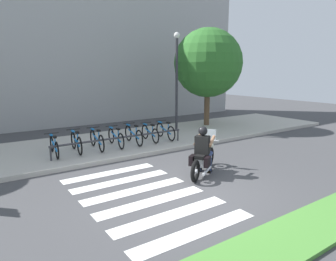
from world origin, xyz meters
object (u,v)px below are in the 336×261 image
(motorcycle, at_px, (204,158))
(bicycle_1, at_px, (76,142))
(street_lamp, at_px, (177,74))
(tree_near_rack, at_px, (208,63))
(rider, at_px, (203,147))
(bike_rack, at_px, (122,138))
(bicycle_6, at_px, (165,131))
(bicycle_3, at_px, (116,137))
(bicycle_2, at_px, (97,140))
(bicycle_5, at_px, (150,133))
(bicycle_0, at_px, (54,146))
(bicycle_4, at_px, (134,135))

(motorcycle, distance_m, bicycle_1, 4.62)
(street_lamp, xyz_separation_m, tree_near_rack, (2.27, 0.40, 0.55))
(rider, bearing_deg, bike_rack, 105.68)
(rider, distance_m, bicycle_6, 4.15)
(bicycle_3, xyz_separation_m, bicycle_6, (2.26, -0.00, 0.00))
(motorcycle, relative_size, bike_rack, 0.37)
(bicycle_2, distance_m, bicycle_3, 0.75)
(bike_rack, bearing_deg, bicycle_6, 13.79)
(bicycle_1, xyz_separation_m, bike_rack, (1.50, -0.55, 0.07))
(rider, xyz_separation_m, bicycle_5, (0.56, 3.92, -0.33))
(bicycle_2, bearing_deg, motorcycle, -65.55)
(bicycle_0, relative_size, bicycle_6, 1.03)
(bicycle_1, bearing_deg, bicycle_5, 0.02)
(bicycle_5, xyz_separation_m, bicycle_6, (0.75, -0.00, 0.01))
(bicycle_0, relative_size, bicycle_5, 1.06)
(bicycle_2, bearing_deg, bicycle_0, 179.96)
(street_lamp, bearing_deg, bicycle_4, -158.16)
(motorcycle, relative_size, street_lamp, 0.40)
(bicycle_2, relative_size, bicycle_5, 1.10)
(bicycle_6, height_order, street_lamp, street_lamp)
(rider, distance_m, bicycle_1, 4.63)
(motorcycle, relative_size, bicycle_3, 1.11)
(street_lamp, bearing_deg, motorcycle, -117.84)
(motorcycle, height_order, tree_near_rack, tree_near_rack)
(bicycle_1, xyz_separation_m, bicycle_3, (1.51, 0.00, -0.02))
(motorcycle, xyz_separation_m, bicycle_4, (-0.26, 3.88, 0.05))
(tree_near_rack, bearing_deg, bicycle_5, -160.50)
(bicycle_3, bearing_deg, bike_rack, -90.04)
(bike_rack, xyz_separation_m, street_lamp, (3.68, 1.73, 2.24))
(bicycle_3, relative_size, bike_rack, 0.33)
(bicycle_6, bearing_deg, bicycle_5, 179.98)
(rider, xyz_separation_m, bicycle_1, (-2.45, 3.92, -0.31))
(bicycle_4, bearing_deg, bicycle_2, 179.99)
(bicycle_4, relative_size, bicycle_5, 1.11)
(rider, bearing_deg, bicycle_0, 129.24)
(bicycle_6, bearing_deg, bicycle_0, 179.99)
(bicycle_0, distance_m, street_lamp, 6.49)
(bicycle_0, bearing_deg, motorcycle, -49.89)
(bicycle_1, distance_m, bicycle_2, 0.75)
(bicycle_0, relative_size, bicycle_2, 0.96)
(bicycle_6, bearing_deg, street_lamp, 39.52)
(bicycle_5, bearing_deg, bike_rack, -159.78)
(motorcycle, relative_size, bicycle_6, 1.17)
(bicycle_2, height_order, bicycle_6, bicycle_2)
(rider, height_order, bicycle_4, rider)
(bicycle_4, distance_m, bike_rack, 0.94)
(bicycle_6, bearing_deg, motorcycle, -107.80)
(motorcycle, height_order, bicycle_4, motorcycle)
(bicycle_3, xyz_separation_m, street_lamp, (3.68, 1.17, 2.32))
(bicycle_5, height_order, bicycle_6, bicycle_6)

